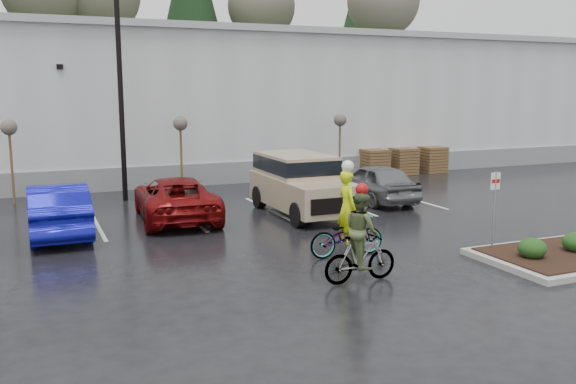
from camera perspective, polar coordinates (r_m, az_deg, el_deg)
name	(u,v)px	position (r m, az deg, el deg)	size (l,w,h in m)	color
ground	(372,272)	(14.84, 7.86, -7.43)	(120.00, 120.00, 0.00)	black
warehouse	(169,101)	(34.91, -11.08, 8.36)	(60.50, 15.50, 7.20)	silver
wooded_ridge	(114,103)	(57.61, -15.96, 7.97)	(80.00, 25.00, 6.00)	#1C3616
lamppost	(119,52)	(24.39, -15.55, 12.49)	(0.50, 1.00, 9.22)	black
sapling_west	(9,132)	(25.18, -24.64, 5.13)	(0.60, 0.60, 3.20)	#4B351E
sapling_mid	(180,128)	(25.85, -10.04, 5.95)	(0.60, 0.60, 3.20)	#4B351E
sapling_east	(340,124)	(28.50, 4.89, 6.40)	(0.60, 0.60, 3.20)	#4B351E
pallet_stack_a	(374,163)	(30.78, 8.08, 2.74)	(1.20, 1.20, 1.35)	#4B351E
pallet_stack_b	(403,161)	(31.69, 10.71, 2.87)	(1.20, 1.20, 1.35)	#4B351E
pallet_stack_c	(432,159)	(32.73, 13.34, 2.98)	(1.20, 1.20, 1.35)	#4B351E
shrub_a	(532,248)	(16.38, 21.88, -4.91)	(0.70, 0.70, 0.52)	#153312
shrub_b	(576,242)	(17.46, 25.38, -4.28)	(0.70, 0.70, 0.52)	#153312
fire_lane_sign	(494,201)	(16.89, 18.75, -0.85)	(0.30, 0.05, 2.20)	gray
car_blue	(58,209)	(19.39, -20.74, -1.52)	(1.66, 4.76, 1.57)	#0D0F94
car_red	(176,198)	(20.64, -10.47, -0.58)	(2.40, 5.21, 1.45)	#6C090A
suv_tan	(302,185)	(21.12, 1.34, 0.66)	(2.20, 5.10, 2.06)	tan
car_grey	(375,183)	(23.77, 8.17, 0.89)	(1.77, 4.39, 1.50)	slate
cyclist_hivis	(347,227)	(15.95, 5.52, -3.29)	(2.09, 0.76, 2.52)	#3F3F44
cyclist_olive	(361,246)	(13.85, 6.82, -5.07)	(1.75, 0.84, 2.27)	#3F3F44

